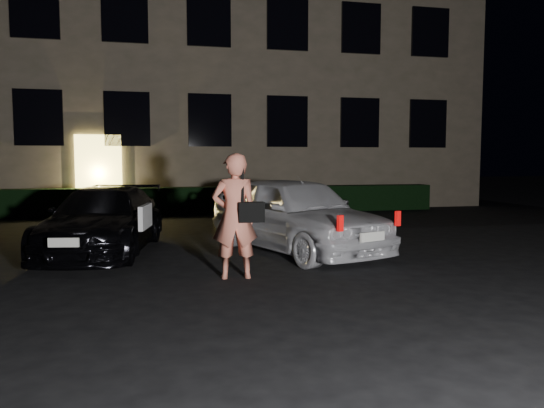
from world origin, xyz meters
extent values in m
plane|color=black|center=(0.00, 0.00, 0.00)|extent=(80.00, 80.00, 0.00)
cube|color=brown|center=(0.00, 15.00, 6.00)|extent=(20.00, 8.00, 12.00)
cube|color=#E2C856|center=(-3.50, 10.94, 1.25)|extent=(1.40, 0.10, 2.50)
cube|color=black|center=(-5.20, 10.94, 3.00)|extent=(1.40, 0.10, 1.70)
cube|color=black|center=(-2.60, 10.94, 3.00)|extent=(1.40, 0.10, 1.70)
cube|color=black|center=(0.00, 10.94, 3.00)|extent=(1.40, 0.10, 1.70)
cube|color=black|center=(2.60, 10.94, 3.00)|extent=(1.40, 0.10, 1.70)
cube|color=black|center=(5.20, 10.94, 3.00)|extent=(1.40, 0.10, 1.70)
cube|color=black|center=(7.80, 10.94, 3.00)|extent=(1.40, 0.10, 1.70)
cube|color=black|center=(-5.20, 10.94, 6.20)|extent=(1.40, 0.10, 1.70)
cube|color=black|center=(-2.60, 10.94, 6.20)|extent=(1.40, 0.10, 1.70)
cube|color=black|center=(0.00, 10.94, 6.20)|extent=(1.40, 0.10, 1.70)
cube|color=black|center=(2.60, 10.94, 6.20)|extent=(1.40, 0.10, 1.70)
cube|color=black|center=(5.20, 10.94, 6.20)|extent=(1.40, 0.10, 1.70)
cube|color=black|center=(7.80, 10.94, 6.20)|extent=(1.40, 0.10, 1.70)
cube|color=black|center=(0.00, 10.50, 0.42)|extent=(15.00, 0.70, 0.85)
imported|color=black|center=(-2.77, 3.80, 0.61)|extent=(2.42, 4.44, 1.22)
cube|color=white|center=(-2.00, 2.88, 0.76)|extent=(0.23, 0.87, 0.41)
cube|color=silver|center=(-3.15, 1.66, 0.53)|extent=(0.45, 0.12, 0.14)
imported|color=silver|center=(0.74, 3.07, 0.72)|extent=(3.03, 4.56, 1.44)
cube|color=red|center=(0.85, 0.97, 0.79)|extent=(0.10, 0.08, 0.24)
cube|color=red|center=(1.99, 1.37, 0.79)|extent=(0.10, 0.08, 0.24)
cube|color=silver|center=(1.44, 1.12, 0.55)|extent=(0.47, 0.20, 0.14)
imported|color=#E1795F|center=(-0.71, 1.14, 0.92)|extent=(0.68, 0.46, 1.83)
cube|color=black|center=(-0.49, 1.01, 0.98)|extent=(0.38, 0.18, 0.29)
cube|color=black|center=(-0.61, 1.05, 1.40)|extent=(0.04, 0.06, 0.57)
camera|label=1|loc=(-1.88, -6.47, 1.75)|focal=35.00mm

